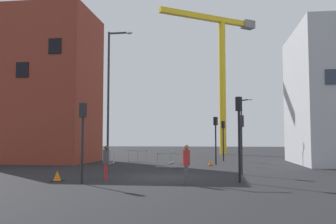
{
  "coord_description": "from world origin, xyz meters",
  "views": [
    {
      "loc": [
        3.16,
        -20.6,
        2.15
      ],
      "look_at": [
        0.0,
        3.04,
        3.87
      ],
      "focal_mm": 39.35,
      "sensor_mm": 36.0,
      "label": 1
    }
  ],
  "objects_px": {
    "traffic_light_corner": "(241,134)",
    "pedestrian_walking": "(186,161)",
    "pedestrian_waiting": "(106,160)",
    "traffic_light_near": "(83,129)",
    "traffic_light_crosswalk": "(216,132)",
    "traffic_cone_on_verge": "(210,163)",
    "construction_crane": "(221,61)",
    "traffic_light_island": "(239,125)",
    "traffic_light_verge": "(223,134)",
    "streetlamp_short": "(243,124)",
    "streetlamp_tall": "(111,91)",
    "traffic_cone_by_barrier": "(57,176)"
  },
  "relations": [
    {
      "from": "traffic_light_crosswalk",
      "to": "traffic_cone_on_verge",
      "type": "relative_size",
      "value": 8.18
    },
    {
      "from": "traffic_light_verge",
      "to": "traffic_cone_on_verge",
      "type": "distance_m",
      "value": 6.8
    },
    {
      "from": "pedestrian_waiting",
      "to": "traffic_cone_on_verge",
      "type": "xyz_separation_m",
      "value": [
        5.28,
        10.6,
        -0.82
      ]
    },
    {
      "from": "streetlamp_short",
      "to": "traffic_light_island",
      "type": "distance_m",
      "value": 15.64
    },
    {
      "from": "pedestrian_waiting",
      "to": "streetlamp_short",
      "type": "bearing_deg",
      "value": 61.58
    },
    {
      "from": "traffic_cone_on_verge",
      "to": "construction_crane",
      "type": "bearing_deg",
      "value": 86.91
    },
    {
      "from": "streetlamp_tall",
      "to": "traffic_light_island",
      "type": "height_order",
      "value": "streetlamp_tall"
    },
    {
      "from": "streetlamp_tall",
      "to": "traffic_light_corner",
      "type": "bearing_deg",
      "value": -3.39
    },
    {
      "from": "traffic_light_near",
      "to": "pedestrian_waiting",
      "type": "xyz_separation_m",
      "value": [
        0.58,
        1.97,
        -1.56
      ]
    },
    {
      "from": "construction_crane",
      "to": "traffic_cone_on_verge",
      "type": "height_order",
      "value": "construction_crane"
    },
    {
      "from": "streetlamp_short",
      "to": "traffic_light_island",
      "type": "relative_size",
      "value": 1.36
    },
    {
      "from": "traffic_light_near",
      "to": "traffic_light_crosswalk",
      "type": "height_order",
      "value": "traffic_light_crosswalk"
    },
    {
      "from": "traffic_cone_on_verge",
      "to": "traffic_cone_by_barrier",
      "type": "distance_m",
      "value": 13.89
    },
    {
      "from": "streetlamp_tall",
      "to": "pedestrian_waiting",
      "type": "height_order",
      "value": "streetlamp_tall"
    },
    {
      "from": "streetlamp_tall",
      "to": "traffic_light_island",
      "type": "bearing_deg",
      "value": -29.67
    },
    {
      "from": "traffic_light_island",
      "to": "traffic_light_verge",
      "type": "xyz_separation_m",
      "value": [
        -0.49,
        17.37,
        -0.23
      ]
    },
    {
      "from": "traffic_light_corner",
      "to": "traffic_light_island",
      "type": "bearing_deg",
      "value": -95.03
    },
    {
      "from": "pedestrian_waiting",
      "to": "construction_crane",
      "type": "bearing_deg",
      "value": 78.52
    },
    {
      "from": "construction_crane",
      "to": "streetlamp_tall",
      "type": "distance_m",
      "value": 29.5
    },
    {
      "from": "traffic_light_island",
      "to": "construction_crane",
      "type": "bearing_deg",
      "value": 90.89
    },
    {
      "from": "traffic_light_crosswalk",
      "to": "traffic_light_verge",
      "type": "relative_size",
      "value": 1.03
    },
    {
      "from": "traffic_light_corner",
      "to": "traffic_cone_on_verge",
      "type": "relative_size",
      "value": 7.33
    },
    {
      "from": "streetlamp_tall",
      "to": "traffic_cone_on_verge",
      "type": "height_order",
      "value": "streetlamp_tall"
    },
    {
      "from": "streetlamp_tall",
      "to": "traffic_cone_on_verge",
      "type": "distance_m",
      "value": 10.37
    },
    {
      "from": "traffic_light_corner",
      "to": "streetlamp_short",
      "type": "bearing_deg",
      "value": 85.55
    },
    {
      "from": "traffic_light_island",
      "to": "traffic_light_corner",
      "type": "xyz_separation_m",
      "value": [
        0.35,
        4.0,
        -0.41
      ]
    },
    {
      "from": "construction_crane",
      "to": "pedestrian_walking",
      "type": "height_order",
      "value": "construction_crane"
    },
    {
      "from": "traffic_light_island",
      "to": "traffic_cone_by_barrier",
      "type": "distance_m",
      "value": 9.47
    },
    {
      "from": "pedestrian_waiting",
      "to": "traffic_light_near",
      "type": "bearing_deg",
      "value": -106.34
    },
    {
      "from": "traffic_light_island",
      "to": "traffic_light_verge",
      "type": "height_order",
      "value": "traffic_light_island"
    },
    {
      "from": "streetlamp_short",
      "to": "traffic_cone_on_verge",
      "type": "relative_size",
      "value": 11.86
    },
    {
      "from": "streetlamp_tall",
      "to": "traffic_cone_by_barrier",
      "type": "relative_size",
      "value": 17.04
    },
    {
      "from": "traffic_light_verge",
      "to": "traffic_light_corner",
      "type": "height_order",
      "value": "traffic_light_verge"
    },
    {
      "from": "construction_crane",
      "to": "traffic_light_island",
      "type": "height_order",
      "value": "construction_crane"
    },
    {
      "from": "construction_crane",
      "to": "pedestrian_walking",
      "type": "bearing_deg",
      "value": -93.47
    },
    {
      "from": "streetlamp_short",
      "to": "pedestrian_waiting",
      "type": "bearing_deg",
      "value": -118.42
    },
    {
      "from": "traffic_light_verge",
      "to": "pedestrian_walking",
      "type": "distance_m",
      "value": 18.76
    },
    {
      "from": "streetlamp_tall",
      "to": "traffic_light_verge",
      "type": "height_order",
      "value": "streetlamp_tall"
    },
    {
      "from": "traffic_light_verge",
      "to": "pedestrian_walking",
      "type": "xyz_separation_m",
      "value": [
        -2.02,
        -18.59,
        -1.49
      ]
    },
    {
      "from": "traffic_light_island",
      "to": "traffic_light_verge",
      "type": "distance_m",
      "value": 17.38
    },
    {
      "from": "traffic_light_corner",
      "to": "pedestrian_walking",
      "type": "bearing_deg",
      "value": -118.78
    },
    {
      "from": "traffic_light_corner",
      "to": "traffic_cone_by_barrier",
      "type": "height_order",
      "value": "traffic_light_corner"
    },
    {
      "from": "streetlamp_tall",
      "to": "pedestrian_walking",
      "type": "relative_size",
      "value": 4.89
    },
    {
      "from": "construction_crane",
      "to": "traffic_light_corner",
      "type": "xyz_separation_m",
      "value": [
        0.85,
        -28.03,
        -10.35
      ]
    },
    {
      "from": "traffic_light_crosswalk",
      "to": "pedestrian_walking",
      "type": "height_order",
      "value": "traffic_light_crosswalk"
    },
    {
      "from": "streetlamp_short",
      "to": "traffic_cone_by_barrier",
      "type": "xyz_separation_m",
      "value": [
        -10.35,
        -16.19,
        -3.2
      ]
    },
    {
      "from": "construction_crane",
      "to": "streetlamp_tall",
      "type": "height_order",
      "value": "construction_crane"
    },
    {
      "from": "construction_crane",
      "to": "pedestrian_walking",
      "type": "distance_m",
      "value": 35.29
    },
    {
      "from": "traffic_light_crosswalk",
      "to": "construction_crane",
      "type": "bearing_deg",
      "value": 87.94
    },
    {
      "from": "traffic_light_near",
      "to": "traffic_light_corner",
      "type": "bearing_deg",
      "value": 34.93
    }
  ]
}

